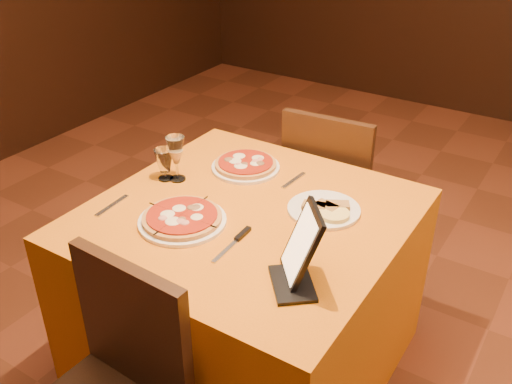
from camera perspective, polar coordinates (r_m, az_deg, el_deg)
The scene contains 11 objects.
main_table at distance 2.30m, azimuth -0.79°, elevation -9.98°, with size 1.10×1.10×0.75m, color #D06C0D.
chair_main_far at distance 2.84m, azimuth 8.10°, elevation 0.16°, with size 0.40×0.40×0.91m, color black, non-canonical shape.
pizza_near at distance 2.03m, azimuth -7.39°, elevation -2.71°, with size 0.31×0.31×0.03m.
pizza_far at distance 2.37m, azimuth -1.05°, elevation 2.65°, with size 0.28×0.28×0.03m.
cutlet_dish at distance 2.09m, azimuth 6.80°, elevation -1.62°, with size 0.27×0.27×0.03m.
wine_glass at distance 2.27m, azimuth -7.98°, elevation 3.36°, with size 0.09×0.09×0.19m, color #D4B378, non-canonical shape.
water_glass at distance 2.29m, azimuth -9.13°, elevation 2.72°, with size 0.06×0.06×0.13m, color silver, non-canonical shape.
tablet at distance 1.71m, azimuth 4.60°, elevation -5.23°, with size 0.17×0.01×0.24m, color black.
knife at distance 1.89m, azimuth -2.69°, elevation -5.57°, with size 0.19×0.02×0.01m, color #B9BBC1.
fork_near at distance 2.18m, azimuth -14.19°, elevation -1.32°, with size 0.17×0.02×0.01m, color silver.
fork_far at distance 2.28m, azimuth 3.80°, elevation 1.17°, with size 0.16×0.02×0.01m, color silver.
Camera 1 is at (0.52, -1.34, 1.85)m, focal length 40.00 mm.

